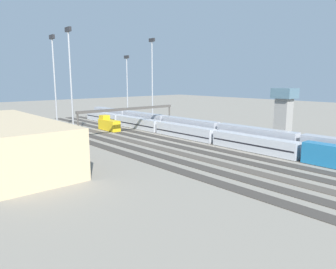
{
  "coord_description": "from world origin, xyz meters",
  "views": [
    {
      "loc": [
        -68.11,
        54.57,
        17.42
      ],
      "look_at": [
        -5.29,
        -0.84,
        2.5
      ],
      "focal_mm": 32.97,
      "sensor_mm": 36.0,
      "label": 1
    }
  ],
  "objects": [
    {
      "name": "ground_plane",
      "position": [
        0.0,
        0.0,
        0.0
      ],
      "size": [
        400.0,
        400.0,
        0.0
      ],
      "primitive_type": "plane",
      "color": "gray"
    },
    {
      "name": "track_bed_0",
      "position": [
        0.0,
        -15.0,
        0.06
      ],
      "size": [
        140.0,
        2.8,
        0.12
      ],
      "primitive_type": "cube",
      "color": "#4C443D",
      "rests_on": "ground_plane"
    },
    {
      "name": "track_bed_1",
      "position": [
        0.0,
        -10.0,
        0.06
      ],
      "size": [
        140.0,
        2.8,
        0.12
      ],
      "primitive_type": "cube",
      "color": "#3D3833",
      "rests_on": "ground_plane"
    },
    {
      "name": "track_bed_2",
      "position": [
        0.0,
        -5.0,
        0.06
      ],
      "size": [
        140.0,
        2.8,
        0.12
      ],
      "primitive_type": "cube",
      "color": "#3D3833",
      "rests_on": "ground_plane"
    },
    {
      "name": "track_bed_3",
      "position": [
        0.0,
        0.0,
        0.06
      ],
      "size": [
        140.0,
        2.8,
        0.12
      ],
      "primitive_type": "cube",
      "color": "#3D3833",
      "rests_on": "ground_plane"
    },
    {
      "name": "track_bed_4",
      "position": [
        0.0,
        5.0,
        0.06
      ],
      "size": [
        140.0,
        2.8,
        0.12
      ],
      "primitive_type": "cube",
      "color": "#4C443D",
      "rests_on": "ground_plane"
    },
    {
      "name": "track_bed_5",
      "position": [
        0.0,
        10.0,
        0.06
      ],
      "size": [
        140.0,
        2.8,
        0.12
      ],
      "primitive_type": "cube",
      "color": "#3D3833",
      "rests_on": "ground_plane"
    },
    {
      "name": "track_bed_6",
      "position": [
        0.0,
        15.0,
        0.06
      ],
      "size": [
        140.0,
        2.8,
        0.12
      ],
      "primitive_type": "cube",
      "color": "#3D3833",
      "rests_on": "ground_plane"
    },
    {
      "name": "train_on_track_3",
      "position": [
        24.91,
        0.0,
        2.16
      ],
      "size": [
        10.0,
        3.0,
        5.0
      ],
      "color": "gold",
      "rests_on": "ground_plane"
    },
    {
      "name": "train_on_track_1",
      "position": [
        -0.11,
        -10.0,
        2.06
      ],
      "size": [
        114.8,
        3.06,
        4.4
      ],
      "color": "#1E6B9E",
      "rests_on": "ground_plane"
    },
    {
      "name": "train_on_track_0",
      "position": [
        0.56,
        -15.0,
        2.6
      ],
      "size": [
        119.8,
        3.06,
        5.0
      ],
      "color": "#A8AAB2",
      "rests_on": "ground_plane"
    },
    {
      "name": "light_mast_0",
      "position": [
        40.24,
        -18.37,
        17.31
      ],
      "size": [
        2.8,
        0.7,
        27.17
      ],
      "color": "#9EA0A5",
      "rests_on": "ground_plane"
    },
    {
      "name": "light_mast_1",
      "position": [
        14.32,
        17.63,
        19.56
      ],
      "size": [
        2.8,
        0.7,
        31.32
      ],
      "color": "#9EA0A5",
      "rests_on": "ground_plane"
    },
    {
      "name": "light_mast_2",
      "position": [
        23.15,
        -18.08,
        20.07
      ],
      "size": [
        2.8,
        0.7,
        32.27
      ],
      "color": "#9EA0A5",
      "rests_on": "ground_plane"
    },
    {
      "name": "light_mast_3",
      "position": [
        25.56,
        17.73,
        19.11
      ],
      "size": [
        2.8,
        0.7,
        30.48
      ],
      "color": "#9EA0A5",
      "rests_on": "ground_plane"
    },
    {
      "name": "signal_gantry",
      "position": [
        12.42,
        0.0,
        7.65
      ],
      "size": [
        0.7,
        35.0,
        8.8
      ],
      "color": "#4C4742",
      "rests_on": "ground_plane"
    },
    {
      "name": "maintenance_shed",
      "position": [
        1.72,
        37.7,
        4.64
      ],
      "size": [
        43.96,
        14.56,
        9.28
      ],
      "primitive_type": "cube",
      "color": "tan",
      "rests_on": "ground_plane"
    },
    {
      "name": "control_tower",
      "position": [
        -21.88,
        -32.54,
        8.68
      ],
      "size": [
        6.0,
        6.0,
        14.96
      ],
      "color": "gray",
      "rests_on": "ground_plane"
    }
  ]
}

